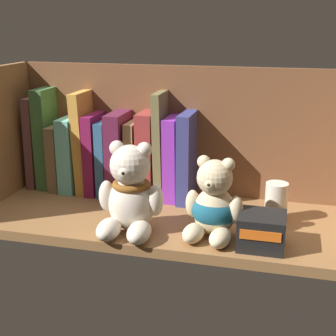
# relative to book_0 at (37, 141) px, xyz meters

# --- Properties ---
(shelf_board) EXTENTS (0.82, 0.29, 0.02)m
(shelf_board) POSITION_rel_book_0_xyz_m (0.39, -0.12, -0.12)
(shelf_board) COLOR olive
(shelf_board) RESTS_ON ground
(shelf_back_panel) EXTENTS (0.85, 0.01, 0.31)m
(shelf_back_panel) POSITION_rel_book_0_xyz_m (0.39, 0.03, 0.03)
(shelf_back_panel) COLOR brown
(shelf_back_panel) RESTS_ON ground
(book_0) EXTENTS (0.03, 0.09, 0.21)m
(book_0) POSITION_rel_book_0_xyz_m (0.00, 0.00, 0.00)
(book_0) COLOR brown
(book_0) RESTS_ON shelf_board
(book_1) EXTENTS (0.03, 0.10, 0.24)m
(book_1) POSITION_rel_book_0_xyz_m (0.03, 0.00, 0.01)
(book_1) COLOR #3B6E3A
(book_1) RESTS_ON shelf_board
(book_2) EXTENTS (0.02, 0.12, 0.15)m
(book_2) POSITION_rel_book_0_xyz_m (0.06, 0.00, -0.03)
(book_2) COLOR brown
(book_2) RESTS_ON shelf_board
(book_3) EXTENTS (0.03, 0.12, 0.17)m
(book_3) POSITION_rel_book_0_xyz_m (0.10, 0.00, -0.02)
(book_3) COLOR #6EC7BD
(book_3) RESTS_ON shelf_board
(book_4) EXTENTS (0.03, 0.12, 0.23)m
(book_4) POSITION_rel_book_0_xyz_m (0.13, 0.00, 0.01)
(book_4) COLOR gold
(book_4) RESTS_ON shelf_board
(book_5) EXTENTS (0.02, 0.13, 0.18)m
(book_5) POSITION_rel_book_0_xyz_m (0.16, 0.00, -0.02)
(book_5) COLOR maroon
(book_5) RESTS_ON shelf_board
(book_6) EXTENTS (0.02, 0.12, 0.17)m
(book_6) POSITION_rel_book_0_xyz_m (0.18, 0.00, -0.02)
(book_6) COLOR #2F5C85
(book_6) RESTS_ON shelf_board
(book_7) EXTENTS (0.04, 0.14, 0.19)m
(book_7) POSITION_rel_book_0_xyz_m (0.21, 0.00, -0.01)
(book_7) COLOR #5B1C3B
(book_7) RESTS_ON shelf_board
(book_8) EXTENTS (0.02, 0.11, 0.17)m
(book_8) POSITION_rel_book_0_xyz_m (0.25, 0.00, -0.02)
(book_8) COLOR tan
(book_8) RESTS_ON shelf_board
(book_9) EXTENTS (0.04, 0.10, 0.19)m
(book_9) POSITION_rel_book_0_xyz_m (0.28, 0.00, -0.01)
(book_9) COLOR maroon
(book_9) RESTS_ON shelf_board
(book_10) EXTENTS (0.02, 0.11, 0.24)m
(book_10) POSITION_rel_book_0_xyz_m (0.31, 0.00, 0.01)
(book_10) COLOR brown
(book_10) RESTS_ON shelf_board
(book_11) EXTENTS (0.03, 0.11, 0.19)m
(book_11) POSITION_rel_book_0_xyz_m (0.34, 0.00, -0.01)
(book_11) COLOR purple
(book_11) RESTS_ON shelf_board
(book_12) EXTENTS (0.03, 0.13, 0.20)m
(book_12) POSITION_rel_book_0_xyz_m (0.37, 0.00, -0.01)
(book_12) COLOR navy
(book_12) RESTS_ON shelf_board
(teddy_bear_larger) EXTENTS (0.13, 0.13, 0.17)m
(teddy_bear_larger) POSITION_rel_book_0_xyz_m (0.30, -0.21, -0.03)
(teddy_bear_larger) COLOR beige
(teddy_bear_larger) RESTS_ON shelf_board
(teddy_bear_smaller) EXTENTS (0.11, 0.12, 0.15)m
(teddy_bear_smaller) POSITION_rel_book_0_xyz_m (0.46, -0.19, -0.05)
(teddy_bear_smaller) COLOR beige
(teddy_bear_smaller) RESTS_ON shelf_board
(pillar_candle) EXTENTS (0.04, 0.04, 0.08)m
(pillar_candle) POSITION_rel_book_0_xyz_m (0.57, -0.08, -0.07)
(pillar_candle) COLOR silver
(pillar_candle) RESTS_ON shelf_board
(small_product_box) EXTENTS (0.08, 0.08, 0.06)m
(small_product_box) POSITION_rel_book_0_xyz_m (0.55, -0.21, -0.08)
(small_product_box) COLOR black
(small_product_box) RESTS_ON shelf_board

